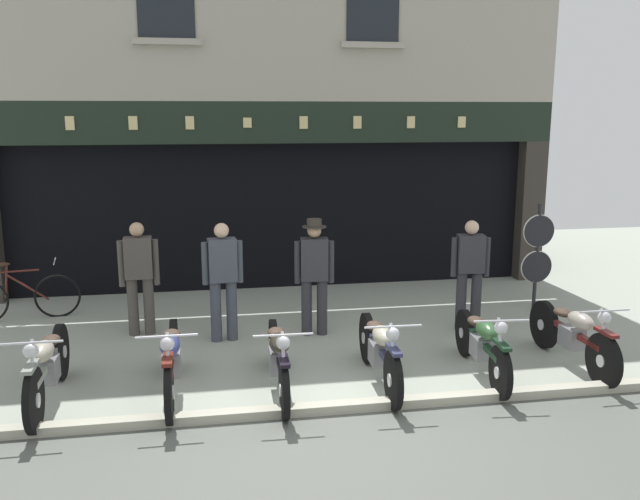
{
  "coord_description": "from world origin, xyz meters",
  "views": [
    {
      "loc": [
        -1.19,
        -6.36,
        3.13
      ],
      "look_at": [
        0.35,
        2.6,
        1.23
      ],
      "focal_mm": 37.27,
      "sensor_mm": 36.0,
      "label": 1
    }
  ],
  "objects_px": {
    "assistant_far_right": "(470,270)",
    "salesman_right": "(314,271)",
    "leaning_bicycle": "(21,296)",
    "motorcycle_center": "(380,349)",
    "motorcycle_far_left": "(47,366)",
    "advert_board_far": "(70,199)",
    "advert_board_near": "(129,198)",
    "motorcycle_right": "(573,334)",
    "salesman_left": "(139,273)",
    "shopkeeper_center": "(223,276)",
    "motorcycle_center_right": "(482,343)",
    "motorcycle_left": "(171,359)",
    "motorcycle_center_left": "(278,357)",
    "tyre_sign_pole": "(537,250)"
  },
  "relations": [
    {
      "from": "assistant_far_right",
      "to": "salesman_right",
      "type": "bearing_deg",
      "value": 4.73
    },
    {
      "from": "leaning_bicycle",
      "to": "motorcycle_center",
      "type": "bearing_deg",
      "value": 46.5
    },
    {
      "from": "motorcycle_far_left",
      "to": "advert_board_far",
      "type": "distance_m",
      "value": 4.78
    },
    {
      "from": "advert_board_near",
      "to": "leaning_bicycle",
      "type": "height_order",
      "value": "advert_board_near"
    },
    {
      "from": "motorcycle_right",
      "to": "salesman_left",
      "type": "height_order",
      "value": "salesman_left"
    },
    {
      "from": "motorcycle_far_left",
      "to": "shopkeeper_center",
      "type": "bearing_deg",
      "value": -138.88
    },
    {
      "from": "advert_board_far",
      "to": "motorcycle_center_right",
      "type": "bearing_deg",
      "value": -40.34
    },
    {
      "from": "motorcycle_left",
      "to": "shopkeeper_center",
      "type": "height_order",
      "value": "shopkeeper_center"
    },
    {
      "from": "motorcycle_center_left",
      "to": "assistant_far_right",
      "type": "distance_m",
      "value": 3.48
    },
    {
      "from": "shopkeeper_center",
      "to": "assistant_far_right",
      "type": "distance_m",
      "value": 3.53
    },
    {
      "from": "motorcycle_far_left",
      "to": "salesman_left",
      "type": "xyz_separation_m",
      "value": [
        0.79,
        2.21,
        0.46
      ]
    },
    {
      "from": "shopkeeper_center",
      "to": "salesman_left",
      "type": "bearing_deg",
      "value": -27.46
    },
    {
      "from": "motorcycle_left",
      "to": "salesman_right",
      "type": "distance_m",
      "value": 2.68
    },
    {
      "from": "motorcycle_left",
      "to": "motorcycle_center",
      "type": "bearing_deg",
      "value": 178.21
    },
    {
      "from": "salesman_left",
      "to": "advert_board_near",
      "type": "relative_size",
      "value": 1.46
    },
    {
      "from": "motorcycle_center_left",
      "to": "shopkeeper_center",
      "type": "distance_m",
      "value": 2.0
    },
    {
      "from": "advert_board_far",
      "to": "leaning_bicycle",
      "type": "relative_size",
      "value": 0.65
    },
    {
      "from": "motorcycle_center_right",
      "to": "leaning_bicycle",
      "type": "xyz_separation_m",
      "value": [
        -6.04,
        3.29,
        -0.05
      ]
    },
    {
      "from": "motorcycle_right",
      "to": "assistant_far_right",
      "type": "xyz_separation_m",
      "value": [
        -0.71,
        1.61,
        0.47
      ]
    },
    {
      "from": "salesman_left",
      "to": "motorcycle_center_right",
      "type": "bearing_deg",
      "value": 149.72
    },
    {
      "from": "motorcycle_center",
      "to": "advert_board_far",
      "type": "distance_m",
      "value": 6.41
    },
    {
      "from": "salesman_left",
      "to": "advert_board_near",
      "type": "height_order",
      "value": "advert_board_near"
    },
    {
      "from": "motorcycle_far_left",
      "to": "salesman_left",
      "type": "distance_m",
      "value": 2.39
    },
    {
      "from": "shopkeeper_center",
      "to": "advert_board_near",
      "type": "distance_m",
      "value": 3.3
    },
    {
      "from": "motorcycle_center_right",
      "to": "tyre_sign_pole",
      "type": "relative_size",
      "value": 1.15
    },
    {
      "from": "shopkeeper_center",
      "to": "leaning_bicycle",
      "type": "xyz_separation_m",
      "value": [
        -3.03,
        1.47,
        -0.55
      ]
    },
    {
      "from": "salesman_left",
      "to": "salesman_right",
      "type": "bearing_deg",
      "value": 168.54
    },
    {
      "from": "shopkeeper_center",
      "to": "advert_board_near",
      "type": "bearing_deg",
      "value": -67.9
    },
    {
      "from": "motorcycle_center",
      "to": "assistant_far_right",
      "type": "relative_size",
      "value": 1.24
    },
    {
      "from": "motorcycle_center_left",
      "to": "salesman_right",
      "type": "bearing_deg",
      "value": -109.58
    },
    {
      "from": "motorcycle_left",
      "to": "salesman_right",
      "type": "xyz_separation_m",
      "value": [
        1.91,
        1.82,
        0.49
      ]
    },
    {
      "from": "advert_board_far",
      "to": "motorcycle_center",
      "type": "bearing_deg",
      "value": -48.05
    },
    {
      "from": "motorcycle_right",
      "to": "tyre_sign_pole",
      "type": "xyz_separation_m",
      "value": [
        0.73,
        2.39,
        0.55
      ]
    },
    {
      "from": "shopkeeper_center",
      "to": "leaning_bicycle",
      "type": "distance_m",
      "value": 3.42
    },
    {
      "from": "motorcycle_far_left",
      "to": "assistant_far_right",
      "type": "bearing_deg",
      "value": -164.17
    },
    {
      "from": "motorcycle_center_left",
      "to": "motorcycle_right",
      "type": "height_order",
      "value": "motorcycle_right"
    },
    {
      "from": "salesman_right",
      "to": "tyre_sign_pole",
      "type": "distance_m",
      "value": 3.75
    },
    {
      "from": "motorcycle_far_left",
      "to": "motorcycle_left",
      "type": "distance_m",
      "value": 1.32
    },
    {
      "from": "motorcycle_center",
      "to": "assistant_far_right",
      "type": "distance_m",
      "value": 2.54
    },
    {
      "from": "motorcycle_center",
      "to": "tyre_sign_pole",
      "type": "relative_size",
      "value": 1.17
    },
    {
      "from": "motorcycle_center",
      "to": "motorcycle_right",
      "type": "xyz_separation_m",
      "value": [
        2.51,
        0.12,
        0.0
      ]
    },
    {
      "from": "shopkeeper_center",
      "to": "assistant_far_right",
      "type": "bearing_deg",
      "value": 172.35
    },
    {
      "from": "motorcycle_far_left",
      "to": "motorcycle_center_left",
      "type": "height_order",
      "value": "motorcycle_far_left"
    },
    {
      "from": "motorcycle_center_right",
      "to": "salesman_left",
      "type": "height_order",
      "value": "salesman_left"
    },
    {
      "from": "motorcycle_center_left",
      "to": "salesman_right",
      "type": "height_order",
      "value": "salesman_right"
    },
    {
      "from": "motorcycle_left",
      "to": "advert_board_near",
      "type": "distance_m",
      "value": 4.86
    },
    {
      "from": "motorcycle_left",
      "to": "tyre_sign_pole",
      "type": "distance_m",
      "value": 6.14
    },
    {
      "from": "salesman_left",
      "to": "shopkeeper_center",
      "type": "distance_m",
      "value": 1.24
    },
    {
      "from": "tyre_sign_pole",
      "to": "motorcycle_center_right",
      "type": "bearing_deg",
      "value": -128.4
    },
    {
      "from": "advert_board_near",
      "to": "salesman_right",
      "type": "bearing_deg",
      "value": -45.13
    }
  ]
}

